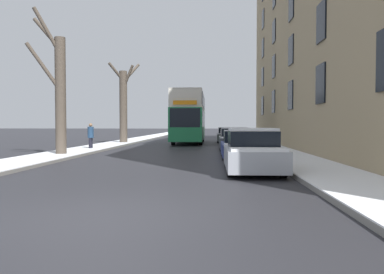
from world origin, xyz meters
TOP-DOWN VIEW (x-y plane):
  - ground_plane at (0.00, 0.00)m, footprint 320.00×320.00m
  - sidewalk_left at (-5.86, 53.00)m, footprint 2.48×130.00m
  - sidewalk_right at (5.86, 53.00)m, footprint 2.48×130.00m
  - terrace_facade_right at (11.59, 17.38)m, footprint 9.10×37.34m
  - bare_tree_left_0 at (-5.77, 12.25)m, footprint 1.83×1.04m
  - bare_tree_left_1 at (-5.48, 25.18)m, footprint 2.24×2.93m
  - double_decker_bus at (0.05, 26.92)m, footprint 2.61×10.62m
  - parked_car_0 at (3.52, 6.41)m, footprint 1.88×4.17m
  - parked_car_1 at (3.52, 11.79)m, footprint 1.88×4.05m
  - parked_car_2 at (3.52, 17.29)m, footprint 1.87×4.14m
  - parked_car_3 at (3.52, 23.09)m, footprint 1.70×3.97m
  - parked_car_4 at (3.52, 28.72)m, footprint 1.88×4.31m
  - oncoming_van at (-1.90, 48.05)m, footprint 2.09×5.69m
  - pedestrian_left_sidewalk at (-5.65, 16.88)m, footprint 0.38×0.38m

SIDE VIEW (x-z plane):
  - ground_plane at x=0.00m, z-range 0.00..0.00m
  - sidewalk_left at x=-5.86m, z-range 0.00..0.16m
  - sidewalk_right at x=5.86m, z-range 0.00..0.16m
  - parked_car_3 at x=3.52m, z-range -0.05..1.28m
  - parked_car_1 at x=3.52m, z-range -0.05..1.33m
  - parked_car_4 at x=3.52m, z-range -0.05..1.36m
  - parked_car_2 at x=3.52m, z-range -0.06..1.43m
  - parked_car_0 at x=3.52m, z-range -0.07..1.47m
  - pedestrian_left_sidewalk at x=-5.65m, z-range 0.09..1.83m
  - oncoming_van at x=-1.90m, z-range 0.10..2.29m
  - double_decker_bus at x=0.05m, z-range 0.30..4.78m
  - bare_tree_left_0 at x=-5.77m, z-range -0.36..7.16m
  - bare_tree_left_1 at x=-5.48m, z-range -0.11..7.05m
  - terrace_facade_right at x=11.59m, z-range 0.00..17.58m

